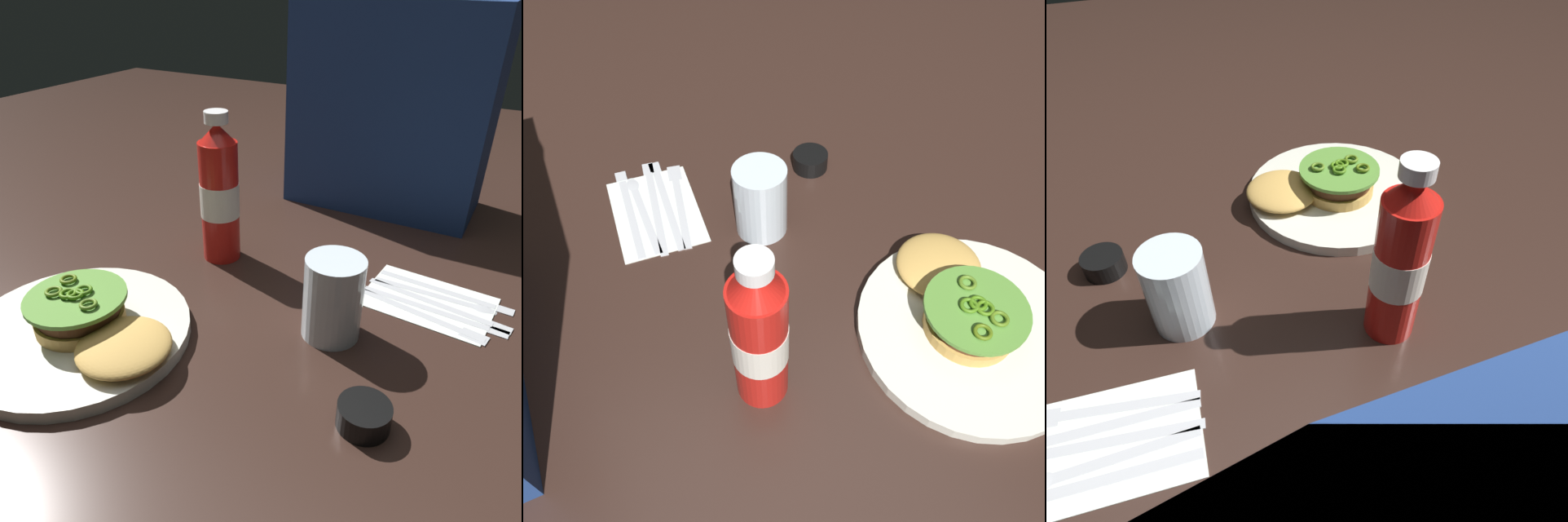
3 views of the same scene
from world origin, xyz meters
The scene contains 12 objects.
ground_plane centered at (0.00, 0.00, 0.00)m, with size 3.00×3.00×0.00m, color #311F19.
dinner_plate centered at (-0.14, -0.14, 0.01)m, with size 0.30×0.30×0.02m, color silver.
burger_sandwich centered at (-0.10, -0.14, 0.04)m, with size 0.22×0.14×0.05m.
ketchup_bottle centered at (-0.09, 0.14, 0.11)m, with size 0.06×0.06×0.25m.
water_glass centered at (0.15, 0.04, 0.06)m, with size 0.08×0.08×0.12m, color silver.
condiment_cup centered at (0.25, -0.09, 0.01)m, with size 0.06×0.06×0.03m, color black.
napkin centered at (0.25, 0.18, 0.00)m, with size 0.18×0.13×0.00m, color white.
fork_utensil centered at (0.27, 0.13, 0.00)m, with size 0.19×0.05×0.00m.
butter_knife centered at (0.28, 0.15, 0.00)m, with size 0.21×0.03×0.00m.
table_knife centered at (0.28, 0.17, 0.00)m, with size 0.21×0.05×0.00m.
spoon_utensil centered at (0.28, 0.20, 0.00)m, with size 0.18×0.03×0.00m.
steak_knife centered at (0.28, 0.21, 0.00)m, with size 0.20×0.03×0.00m.
Camera 2 is at (-0.37, 0.24, 0.61)m, focal length 36.66 mm.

